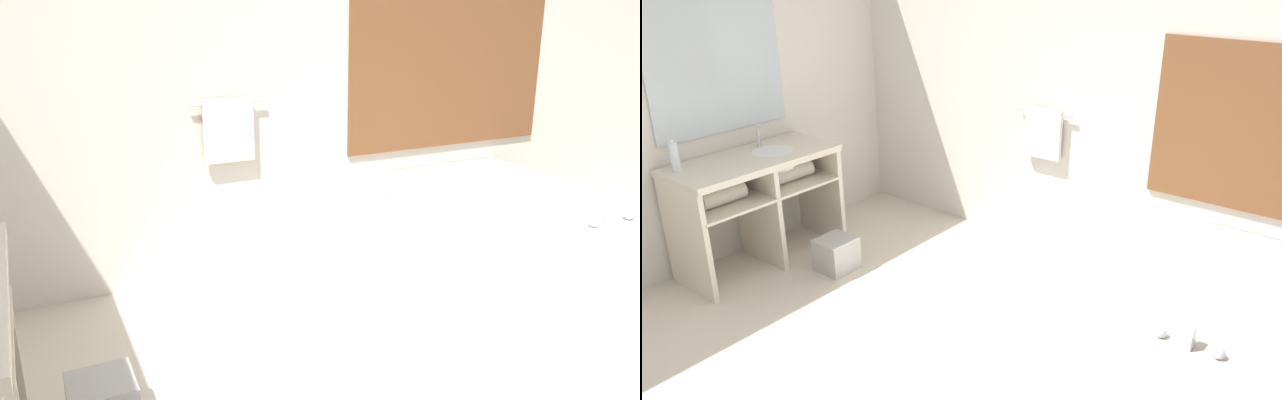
# 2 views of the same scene
# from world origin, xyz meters

# --- Properties ---
(wall_back_with_blinds) EXTENTS (7.40, 0.13, 2.70)m
(wall_back_with_blinds) POSITION_xyz_m (0.05, 2.23, 1.35)
(wall_back_with_blinds) COLOR silver
(wall_back_with_blinds) RESTS_ON ground_plane
(bathtub) EXTENTS (0.94, 1.62, 0.68)m
(bathtub) POSITION_xyz_m (1.42, 1.38, 0.31)
(bathtub) COLOR silver
(bathtub) RESTS_ON ground_plane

